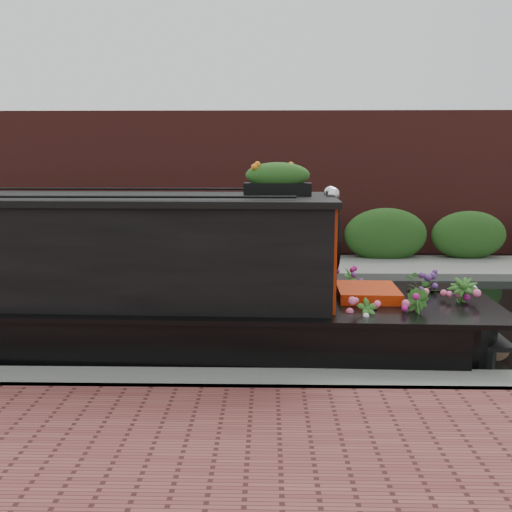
{
  "coord_description": "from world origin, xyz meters",
  "views": [
    {
      "loc": [
        1.28,
        -9.5,
        2.76
      ],
      "look_at": [
        1.09,
        -0.6,
        1.19
      ],
      "focal_mm": 40.0,
      "sensor_mm": 36.0,
      "label": 1
    }
  ],
  "objects": [
    {
      "name": "ground",
      "position": [
        0.0,
        0.0,
        0.0
      ],
      "size": [
        80.0,
        80.0,
        0.0
      ],
      "primitive_type": "plane",
      "color": "black",
      "rests_on": "ground"
    },
    {
      "name": "near_bank_coping",
      "position": [
        0.0,
        -3.3,
        0.0
      ],
      "size": [
        40.0,
        0.6,
        0.5
      ],
      "primitive_type": "cube",
      "color": "slate",
      "rests_on": "ground"
    },
    {
      "name": "far_bank_path",
      "position": [
        0.0,
        4.2,
        0.0
      ],
      "size": [
        40.0,
        2.4,
        0.34
      ],
      "primitive_type": "cube",
      "color": "slate",
      "rests_on": "ground"
    },
    {
      "name": "far_hedge",
      "position": [
        0.0,
        5.1,
        0.0
      ],
      "size": [
        40.0,
        1.1,
        2.8
      ],
      "primitive_type": "cube",
      "color": "#234D19",
      "rests_on": "ground"
    },
    {
      "name": "far_brick_wall",
      "position": [
        0.0,
        7.2,
        0.0
      ],
      "size": [
        40.0,
        1.0,
        8.0
      ],
      "primitive_type": "cube",
      "color": "#58221D",
      "rests_on": "ground"
    },
    {
      "name": "narrowboat",
      "position": [
        -2.09,
        -1.82,
        0.86
      ],
      "size": [
        12.33,
        2.51,
        2.9
      ],
      "rotation": [
        0.0,
        0.0,
        -0.03
      ],
      "color": "black",
      "rests_on": "ground"
    },
    {
      "name": "rope_fender",
      "position": [
        4.41,
        -1.82,
        0.17
      ],
      "size": [
        0.33,
        0.41,
        0.33
      ],
      "primitive_type": "cylinder",
      "rotation": [
        1.57,
        0.0,
        0.0
      ],
      "color": "brown",
      "rests_on": "ground"
    }
  ]
}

